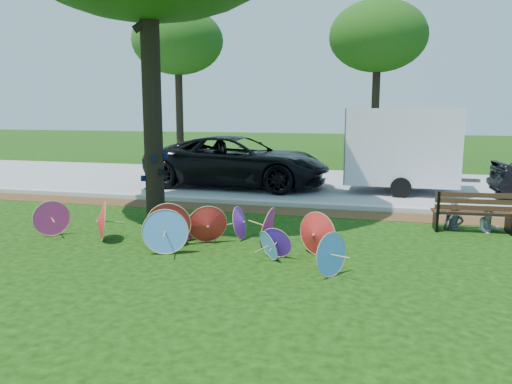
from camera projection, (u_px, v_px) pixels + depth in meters
ground at (198, 261)px, 8.56m from camera, size 90.00×90.00×0.00m
mulch_strip at (262, 210)px, 12.85m from camera, size 90.00×1.00×0.01m
curb at (268, 203)px, 13.51m from camera, size 90.00×0.30×0.12m
street at (295, 183)px, 17.47m from camera, size 90.00×8.00×0.01m
parasol_pile at (198, 228)px, 9.33m from camera, size 6.36×2.49×0.87m
black_van at (238, 162)px, 16.59m from camera, size 6.16×3.04×1.68m
cargo_trailer at (402, 146)px, 15.37m from camera, size 3.31×2.14×2.89m
park_bench at (472, 211)px, 10.59m from camera, size 1.68×0.72×0.86m
person_left at (455, 203)px, 10.71m from camera, size 0.47×0.37×1.14m
person_right at (490, 207)px, 10.54m from camera, size 0.61×0.53×1.06m
bg_trees at (376, 35)px, 21.80m from camera, size 23.00×5.58×7.40m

